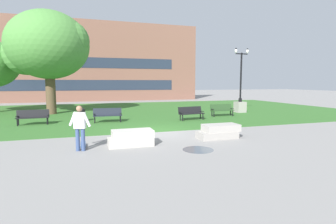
{
  "coord_description": "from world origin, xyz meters",
  "views": [
    {
      "loc": [
        -3.57,
        -12.91,
        2.57
      ],
      "look_at": [
        0.08,
        -1.4,
        1.2
      ],
      "focal_mm": 28.0,
      "sensor_mm": 36.0,
      "label": 1
    }
  ],
  "objects_px": {
    "concrete_block_left": "(219,132)",
    "skateboard": "(83,145)",
    "park_bench_near_left": "(191,112)",
    "park_bench_far_left": "(33,116)",
    "concrete_block_center": "(131,138)",
    "park_bench_far_right": "(108,114)",
    "park_bench_near_right": "(222,109)",
    "lamp_post_right": "(240,100)",
    "trash_bin": "(81,114)",
    "person_skateboarder": "(80,126)"
  },
  "relations": [
    {
      "from": "concrete_block_left",
      "to": "skateboard",
      "type": "bearing_deg",
      "value": 179.44
    },
    {
      "from": "skateboard",
      "to": "park_bench_near_left",
      "type": "bearing_deg",
      "value": 39.17
    },
    {
      "from": "skateboard",
      "to": "park_bench_far_left",
      "type": "distance_m",
      "value": 7.3
    },
    {
      "from": "park_bench_far_left",
      "to": "concrete_block_center",
      "type": "bearing_deg",
      "value": -55.37
    },
    {
      "from": "concrete_block_left",
      "to": "park_bench_far_right",
      "type": "height_order",
      "value": "park_bench_far_right"
    },
    {
      "from": "park_bench_near_left",
      "to": "park_bench_near_right",
      "type": "distance_m",
      "value": 3.26
    },
    {
      "from": "skateboard",
      "to": "lamp_post_right",
      "type": "distance_m",
      "value": 15.47
    },
    {
      "from": "park_bench_far_left",
      "to": "trash_bin",
      "type": "xyz_separation_m",
      "value": [
        2.78,
        0.54,
        -0.04
      ]
    },
    {
      "from": "concrete_block_left",
      "to": "person_skateboarder",
      "type": "xyz_separation_m",
      "value": [
        -6.07,
        -0.46,
        0.66
      ]
    },
    {
      "from": "skateboard",
      "to": "concrete_block_center",
      "type": "bearing_deg",
      "value": -7.79
    },
    {
      "from": "park_bench_far_left",
      "to": "park_bench_far_right",
      "type": "xyz_separation_m",
      "value": [
        4.38,
        -0.33,
        0.0
      ]
    },
    {
      "from": "park_bench_far_right",
      "to": "lamp_post_right",
      "type": "distance_m",
      "value": 11.54
    },
    {
      "from": "skateboard",
      "to": "park_bench_far_right",
      "type": "height_order",
      "value": "park_bench_far_right"
    },
    {
      "from": "lamp_post_right",
      "to": "trash_bin",
      "type": "xyz_separation_m",
      "value": [
        -12.89,
        -1.46,
        -0.61
      ]
    },
    {
      "from": "skateboard",
      "to": "park_bench_near_right",
      "type": "bearing_deg",
      "value": 34.55
    },
    {
      "from": "concrete_block_center",
      "to": "concrete_block_left",
      "type": "distance_m",
      "value": 4.1
    },
    {
      "from": "lamp_post_right",
      "to": "park_bench_far_right",
      "type": "bearing_deg",
      "value": -168.32
    },
    {
      "from": "skateboard",
      "to": "park_bench_far_right",
      "type": "distance_m",
      "value": 6.54
    },
    {
      "from": "concrete_block_center",
      "to": "lamp_post_right",
      "type": "distance_m",
      "value": 14.1
    },
    {
      "from": "person_skateboarder",
      "to": "park_bench_far_left",
      "type": "distance_m",
      "value": 7.75
    },
    {
      "from": "concrete_block_center",
      "to": "park_bench_far_left",
      "type": "distance_m",
      "value": 8.44
    },
    {
      "from": "concrete_block_center",
      "to": "concrete_block_left",
      "type": "height_order",
      "value": "same"
    },
    {
      "from": "park_bench_far_right",
      "to": "park_bench_near_right",
      "type": "bearing_deg",
      "value": 3.64
    },
    {
      "from": "park_bench_far_right",
      "to": "trash_bin",
      "type": "height_order",
      "value": "trash_bin"
    },
    {
      "from": "concrete_block_center",
      "to": "park_bench_near_left",
      "type": "xyz_separation_m",
      "value": [
        5.1,
        5.95,
        0.23
      ]
    },
    {
      "from": "park_bench_near_left",
      "to": "person_skateboarder",
      "type": "bearing_deg",
      "value": -138.69
    },
    {
      "from": "skateboard",
      "to": "lamp_post_right",
      "type": "relative_size",
      "value": 0.19
    },
    {
      "from": "concrete_block_center",
      "to": "skateboard",
      "type": "xyz_separation_m",
      "value": [
        -1.89,
        0.26,
        -0.22
      ]
    },
    {
      "from": "park_bench_far_left",
      "to": "park_bench_far_right",
      "type": "height_order",
      "value": "same"
    },
    {
      "from": "park_bench_near_right",
      "to": "trash_bin",
      "type": "distance_m",
      "value": 10.15
    },
    {
      "from": "concrete_block_center",
      "to": "park_bench_far_right",
      "type": "bearing_deg",
      "value": 93.56
    },
    {
      "from": "skateboard",
      "to": "trash_bin",
      "type": "height_order",
      "value": "trash_bin"
    },
    {
      "from": "trash_bin",
      "to": "concrete_block_left",
      "type": "bearing_deg",
      "value": -50.0
    },
    {
      "from": "person_skateboarder",
      "to": "skateboard",
      "type": "bearing_deg",
      "value": 81.01
    },
    {
      "from": "park_bench_near_right",
      "to": "lamp_post_right",
      "type": "xyz_separation_m",
      "value": [
        2.75,
        1.79,
        0.57
      ]
    },
    {
      "from": "concrete_block_left",
      "to": "park_bench_far_left",
      "type": "relative_size",
      "value": 1.06
    },
    {
      "from": "park_bench_near_left",
      "to": "skateboard",
      "type": "bearing_deg",
      "value": -140.83
    },
    {
      "from": "park_bench_near_right",
      "to": "park_bench_far_right",
      "type": "xyz_separation_m",
      "value": [
        -8.54,
        -0.54,
        0.0
      ]
    },
    {
      "from": "concrete_block_left",
      "to": "person_skateboarder",
      "type": "bearing_deg",
      "value": -175.65
    },
    {
      "from": "skateboard",
      "to": "park_bench_near_right",
      "type": "relative_size",
      "value": 0.57
    },
    {
      "from": "park_bench_far_right",
      "to": "lamp_post_right",
      "type": "relative_size",
      "value": 0.34
    },
    {
      "from": "skateboard",
      "to": "park_bench_near_right",
      "type": "xyz_separation_m",
      "value": [
        10.01,
        6.89,
        0.45
      ]
    },
    {
      "from": "concrete_block_left",
      "to": "park_bench_near_right",
      "type": "height_order",
      "value": "park_bench_near_right"
    },
    {
      "from": "skateboard",
      "to": "park_bench_far_left",
      "type": "xyz_separation_m",
      "value": [
        -2.91,
        6.68,
        0.45
      ]
    },
    {
      "from": "person_skateboarder",
      "to": "park_bench_near_right",
      "type": "distance_m",
      "value": 12.53
    },
    {
      "from": "park_bench_far_left",
      "to": "park_bench_near_right",
      "type": "bearing_deg",
      "value": 0.93
    },
    {
      "from": "concrete_block_left",
      "to": "trash_bin",
      "type": "distance_m",
      "value": 9.51
    },
    {
      "from": "person_skateboarder",
      "to": "lamp_post_right",
      "type": "height_order",
      "value": "lamp_post_right"
    },
    {
      "from": "person_skateboarder",
      "to": "park_bench_far_right",
      "type": "relative_size",
      "value": 0.94
    },
    {
      "from": "skateboard",
      "to": "trash_bin",
      "type": "relative_size",
      "value": 1.06
    }
  ]
}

